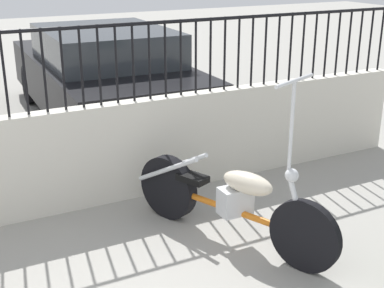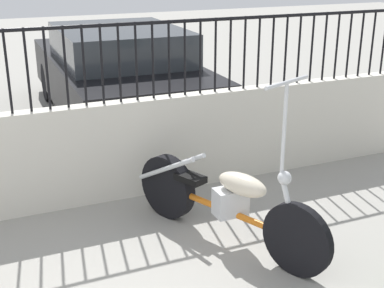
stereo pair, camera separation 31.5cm
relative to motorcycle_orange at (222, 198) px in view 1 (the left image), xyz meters
name	(u,v)px [view 1 (the left image)]	position (x,y,z in m)	size (l,w,h in m)	color
motorcycle_orange	(222,198)	(0.00, 0.00, 0.00)	(0.95, 1.95, 1.55)	black
car_black	(103,74)	(0.23, 3.92, 0.32)	(2.00, 4.62, 1.40)	black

